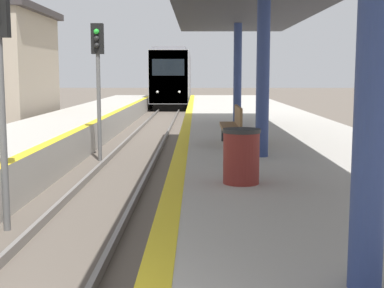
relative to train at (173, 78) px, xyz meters
The scene contains 4 objects.
train is the anchor object (origin of this frame).
signal_mid 29.23m from the train, 91.92° to the right, with size 0.36×0.31×4.14m.
trash_bin 37.35m from the train, 85.88° to the right, with size 0.59×0.59×0.85m.
bench 32.83m from the train, 85.00° to the right, with size 0.44×1.70×0.92m.
Camera 1 is at (2.00, -2.77, 2.65)m, focal length 50.00 mm.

